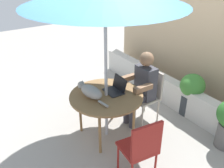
% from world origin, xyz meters
% --- Properties ---
extents(ground_plane, '(14.00, 14.00, 0.00)m').
position_xyz_m(ground_plane, '(0.00, 0.00, 0.00)').
color(ground_plane, gray).
extents(fence_back, '(4.61, 0.08, 1.89)m').
position_xyz_m(fence_back, '(0.00, 2.04, 0.95)').
color(fence_back, tan).
rests_on(fence_back, ground).
extents(planter_wall_low, '(4.15, 0.20, 0.49)m').
position_xyz_m(planter_wall_low, '(0.00, 1.47, 0.24)').
color(planter_wall_low, beige).
rests_on(planter_wall_low, ground).
extents(patio_table, '(1.07, 1.07, 0.71)m').
position_xyz_m(patio_table, '(0.00, 0.00, 0.66)').
color(patio_table, olive).
rests_on(patio_table, ground).
extents(chair_occupied, '(0.40, 0.40, 0.88)m').
position_xyz_m(chair_occupied, '(0.00, 0.83, 0.51)').
color(chair_occupied, '#B2A899').
rests_on(chair_occupied, ground).
extents(chair_empty, '(0.44, 0.44, 0.88)m').
position_xyz_m(chair_empty, '(0.94, -0.11, 0.51)').
color(chair_empty, maroon).
rests_on(chair_empty, ground).
extents(person_seated, '(0.48, 0.48, 1.22)m').
position_xyz_m(person_seated, '(0.00, 0.67, 0.68)').
color(person_seated, '#3F3F47').
rests_on(person_seated, ground).
extents(laptop, '(0.31, 0.26, 0.21)m').
position_xyz_m(laptop, '(-0.01, 0.19, 0.78)').
color(laptop, black).
rests_on(laptop, patio_table).
extents(cat, '(0.65, 0.26, 0.17)m').
position_xyz_m(cat, '(-0.09, -0.21, 0.80)').
color(cat, gray).
rests_on(cat, patio_table).
extents(potted_plant_by_chair, '(0.42, 0.42, 0.75)m').
position_xyz_m(potted_plant_by_chair, '(0.30, 1.54, 0.40)').
color(potted_plant_by_chair, '#33383D').
rests_on(potted_plant_by_chair, ground).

